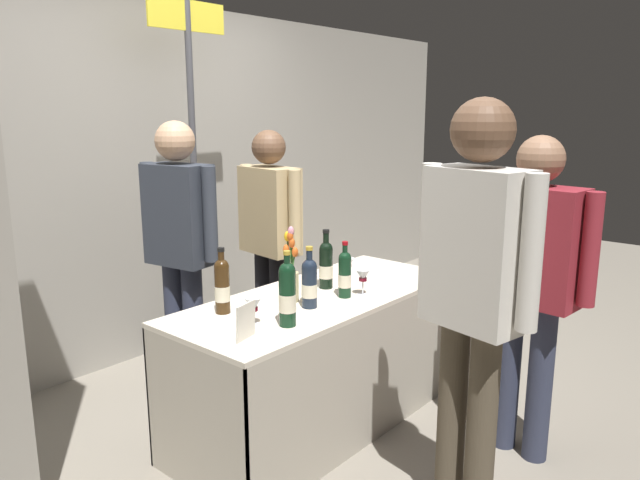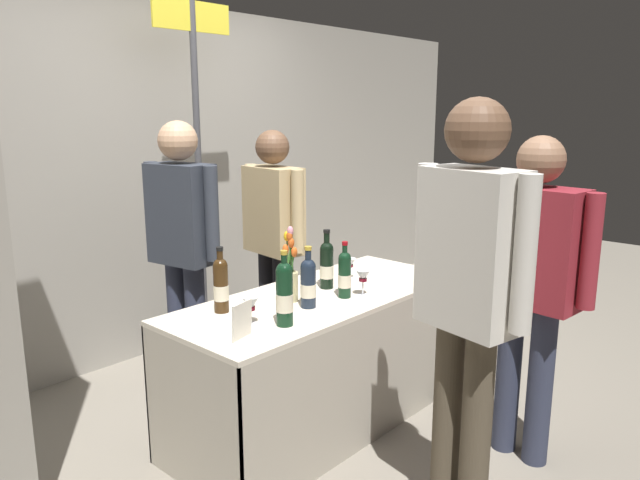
% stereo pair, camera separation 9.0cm
% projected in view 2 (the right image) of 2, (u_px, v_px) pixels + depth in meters
% --- Properties ---
extents(ground_plane, '(12.00, 12.00, 0.00)m').
position_uv_depth(ground_plane, '(320.00, 421.00, 3.37)').
color(ground_plane, gray).
extents(back_partition, '(7.25, 0.12, 2.41)m').
position_uv_depth(back_partition, '(147.00, 183.00, 4.17)').
color(back_partition, '#9E998E').
rests_on(back_partition, ground_plane).
extents(tasting_table, '(1.73, 0.70, 0.74)m').
position_uv_depth(tasting_table, '(320.00, 335.00, 3.26)').
color(tasting_table, beige).
rests_on(tasting_table, ground_plane).
extents(featured_wine_bottle, '(0.07, 0.07, 0.33)m').
position_uv_depth(featured_wine_bottle, '(221.00, 284.00, 2.91)').
color(featured_wine_bottle, '#38230F').
rests_on(featured_wine_bottle, tasting_table).
extents(display_bottle_0, '(0.08, 0.08, 0.35)m').
position_uv_depth(display_bottle_0, '(284.00, 293.00, 2.73)').
color(display_bottle_0, black).
rests_on(display_bottle_0, tasting_table).
extents(display_bottle_1, '(0.08, 0.08, 0.33)m').
position_uv_depth(display_bottle_1, '(327.00, 264.00, 3.30)').
color(display_bottle_1, black).
rests_on(display_bottle_1, tasting_table).
extents(display_bottle_2, '(0.07, 0.07, 0.30)m').
position_uv_depth(display_bottle_2, '(345.00, 274.00, 3.14)').
color(display_bottle_2, black).
rests_on(display_bottle_2, tasting_table).
extents(display_bottle_3, '(0.08, 0.08, 0.31)m').
position_uv_depth(display_bottle_3, '(308.00, 282.00, 2.98)').
color(display_bottle_3, '#192333').
rests_on(display_bottle_3, tasting_table).
extents(wine_glass_near_vendor, '(0.08, 0.08, 0.13)m').
position_uv_depth(wine_glass_near_vendor, '(250.00, 305.00, 2.75)').
color(wine_glass_near_vendor, silver).
rests_on(wine_glass_near_vendor, tasting_table).
extents(wine_glass_mid, '(0.08, 0.08, 0.12)m').
position_uv_depth(wine_glass_mid, '(350.00, 264.00, 3.50)').
color(wine_glass_mid, silver).
rests_on(wine_glass_mid, tasting_table).
extents(wine_glass_near_taster, '(0.08, 0.08, 0.14)m').
position_uv_depth(wine_glass_near_taster, '(363.00, 277.00, 3.18)').
color(wine_glass_near_taster, silver).
rests_on(wine_glass_near_taster, tasting_table).
extents(flower_vase, '(0.09, 0.10, 0.40)m').
position_uv_depth(flower_vase, '(290.00, 276.00, 3.08)').
color(flower_vase, tan).
rests_on(flower_vase, tasting_table).
extents(brochure_stand, '(0.13, 0.04, 0.16)m').
position_uv_depth(brochure_stand, '(242.00, 320.00, 2.59)').
color(brochure_stand, silver).
rests_on(brochure_stand, tasting_table).
extents(vendor_presenter, '(0.27, 0.55, 1.65)m').
position_uv_depth(vendor_presenter, '(183.00, 236.00, 3.52)').
color(vendor_presenter, '#2D3347').
rests_on(vendor_presenter, ground_plane).
extents(vendor_assistant, '(0.26, 0.58, 1.58)m').
position_uv_depth(vendor_assistant, '(274.00, 229.00, 3.92)').
color(vendor_assistant, black).
rests_on(vendor_assistant, ground_plane).
extents(taster_foreground_right, '(0.28, 0.55, 1.76)m').
position_uv_depth(taster_foreground_right, '(469.00, 282.00, 2.32)').
color(taster_foreground_right, '#4C4233').
rests_on(taster_foreground_right, ground_plane).
extents(taster_foreground_left, '(0.25, 0.60, 1.60)m').
position_uv_depth(taster_foreground_left, '(532.00, 272.00, 2.84)').
color(taster_foreground_left, '#2D3347').
rests_on(taster_foreground_left, ground_plane).
extents(booth_signpost, '(0.58, 0.04, 2.40)m').
position_uv_depth(booth_signpost, '(198.00, 144.00, 3.91)').
color(booth_signpost, '#47474C').
rests_on(booth_signpost, ground_plane).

